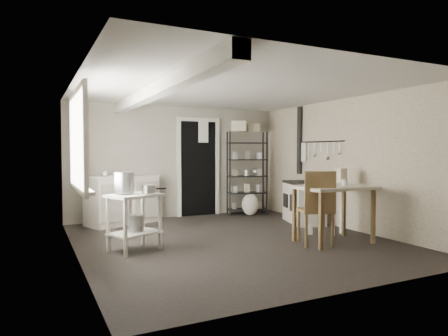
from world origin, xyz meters
name	(u,v)px	position (x,y,z in m)	size (l,w,h in m)	color
floor	(233,240)	(0.00, 0.00, 0.00)	(5.00, 5.00, 0.00)	black
ceiling	(233,89)	(0.00, 0.00, 2.30)	(5.00, 5.00, 0.00)	beige
wall_back	(178,162)	(0.00, 2.50, 1.15)	(4.50, 0.02, 2.30)	#9E9787
wall_front	(352,174)	(0.00, -2.50, 1.15)	(4.50, 0.02, 2.30)	#9E9787
wall_left	(76,168)	(-2.25, 0.00, 1.15)	(0.02, 5.00, 2.30)	#9E9787
wall_right	(346,164)	(2.25, 0.00, 1.15)	(0.02, 5.00, 2.30)	#9E9787
window	(76,141)	(-2.22, 0.20, 1.50)	(0.12, 1.76, 1.28)	silver
doorway	(198,169)	(0.45, 2.47, 1.00)	(0.96, 0.10, 2.08)	silver
ceiling_beam	(155,91)	(-1.20, 0.00, 2.20)	(0.18, 5.00, 0.18)	silver
wallpaper_panel	(345,164)	(2.24, 0.00, 1.15)	(0.01, 5.00, 2.30)	#C1B79D
utensil_rail	(321,142)	(2.19, 0.60, 1.55)	(0.06, 1.20, 0.44)	#ADADAF
prep_table	(135,222)	(-1.50, 0.02, 0.40)	(0.68, 0.49, 0.78)	silver
stockpot	(124,183)	(-1.63, 0.05, 0.94)	(0.26, 0.26, 0.28)	#ADADAF
saucepan	(149,189)	(-1.32, -0.06, 0.85)	(0.19, 0.19, 0.10)	#ADADAF
bucket	(136,223)	(-1.48, 0.01, 0.39)	(0.21, 0.21, 0.23)	#ADADAF
base_cabinets	(122,199)	(-1.22, 2.18, 0.46)	(1.38, 0.59, 0.91)	silver
mixing_bowl	(125,173)	(-1.16, 2.18, 0.96)	(0.31, 0.31, 0.08)	silver
counter_cup	(105,173)	(-1.54, 2.13, 0.97)	(0.12, 0.12, 0.09)	silver
shelf_rack	(247,171)	(1.43, 2.12, 0.95)	(0.85, 0.33, 1.79)	black
shelf_jar	(235,152)	(1.13, 2.09, 1.36)	(0.08, 0.08, 0.18)	silver
storage_box_a	(238,121)	(1.20, 2.07, 2.01)	(0.31, 0.27, 0.21)	beige
storage_box_b	(252,123)	(1.58, 2.15, 1.99)	(0.27, 0.25, 0.18)	beige
stove	(304,200)	(1.92, 0.76, 0.44)	(0.55, 1.00, 0.78)	silver
stovepipe	(300,140)	(2.19, 1.27, 1.59)	(0.10, 0.10, 1.30)	black
side_ledge	(341,208)	(1.85, -0.33, 0.43)	(0.51, 0.27, 0.78)	silver
oats_box	(340,173)	(1.80, -0.36, 1.01)	(0.12, 0.21, 0.31)	beige
work_table	(333,217)	(1.30, -0.78, 0.38)	(1.12, 0.78, 0.85)	beige
table_cup	(344,189)	(1.44, -0.84, 0.81)	(0.10, 0.10, 0.10)	silver
chair	(315,212)	(0.95, -0.78, 0.48)	(0.45, 0.47, 1.09)	brown
flour_sack	(250,204)	(1.45, 2.00, 0.24)	(0.38, 0.32, 0.45)	white
floor_crock	(309,229)	(1.36, -0.13, 0.07)	(0.11, 0.11, 0.14)	silver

